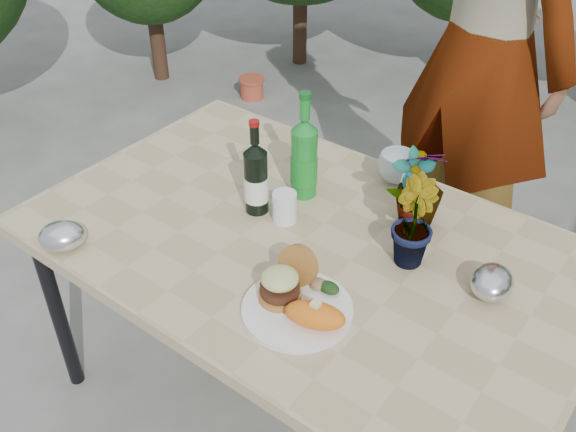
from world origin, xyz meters
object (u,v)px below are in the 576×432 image
Objects in this scene: patio_table at (305,254)px; wine_bottle at (256,179)px; person at (483,54)px; dinner_plate at (297,309)px.

patio_table is 0.26m from wine_bottle.
patio_table is 0.81× the size of person.
dinner_plate is (0.16, -0.25, 0.06)m from patio_table.
wine_bottle is 0.15× the size of person.
dinner_plate is 0.46m from wine_bottle.
person is at bearing 94.89° from dinner_plate.
wine_bottle is 1.02m from person.
dinner_plate is 0.92× the size of wine_bottle.
wine_bottle reaches higher than patio_table.
wine_bottle is at bearing 172.65° from patio_table.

